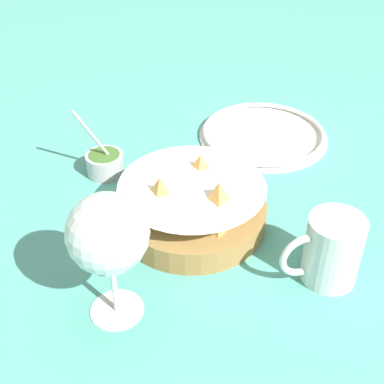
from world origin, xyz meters
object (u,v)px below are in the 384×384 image
Objects in this scene: wine_glass at (108,236)px; side_plate at (263,134)px; beer_mug at (331,252)px; food_basket at (193,206)px; sauce_cup at (105,163)px.

wine_glass reaches higher than side_plate.
beer_mug is at bearing 174.45° from wine_glass.
food_basket is 1.95× the size of beer_mug.
side_plate is (-0.20, -0.19, -0.03)m from food_basket.
side_plate is (-0.06, -0.35, -0.04)m from beer_mug.
sauce_cup is 0.31m from wine_glass.
sauce_cup is at bearing -54.28° from beer_mug.
beer_mug is at bearing 125.72° from sauce_cup.
sauce_cup is (0.10, -0.17, -0.01)m from food_basket.
beer_mug is 0.35m from side_plate.
sauce_cup is 1.13× the size of beer_mug.
wine_glass is 0.74× the size of side_plate.
beer_mug is at bearing 130.83° from food_basket.
wine_glass is 1.56× the size of beer_mug.
side_plate is at bearing -100.33° from beer_mug.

